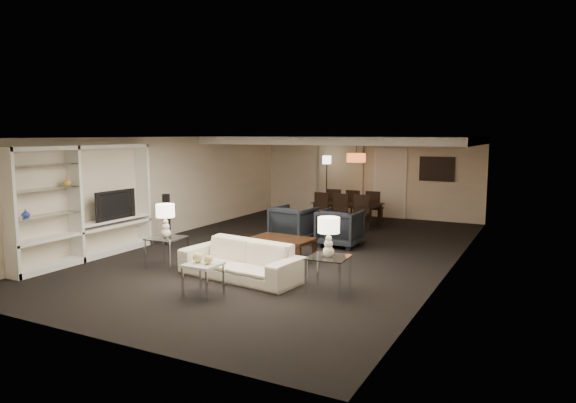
# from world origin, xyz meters

# --- Properties ---
(floor) EXTENTS (11.00, 11.00, 0.00)m
(floor) POSITION_xyz_m (0.00, 0.00, 0.00)
(floor) COLOR black
(floor) RESTS_ON ground
(ceiling) EXTENTS (7.00, 11.00, 0.02)m
(ceiling) POSITION_xyz_m (0.00, 0.00, 2.50)
(ceiling) COLOR silver
(ceiling) RESTS_ON ground
(wall_back) EXTENTS (7.00, 0.02, 2.50)m
(wall_back) POSITION_xyz_m (0.00, 5.50, 1.25)
(wall_back) COLOR beige
(wall_back) RESTS_ON ground
(wall_front) EXTENTS (7.00, 0.02, 2.50)m
(wall_front) POSITION_xyz_m (0.00, -5.50, 1.25)
(wall_front) COLOR beige
(wall_front) RESTS_ON ground
(wall_left) EXTENTS (0.02, 11.00, 2.50)m
(wall_left) POSITION_xyz_m (-3.50, 0.00, 1.25)
(wall_left) COLOR beige
(wall_left) RESTS_ON ground
(wall_right) EXTENTS (0.02, 11.00, 2.50)m
(wall_right) POSITION_xyz_m (3.50, 0.00, 1.25)
(wall_right) COLOR beige
(wall_right) RESTS_ON ground
(ceiling_soffit) EXTENTS (7.00, 4.00, 0.20)m
(ceiling_soffit) POSITION_xyz_m (0.00, 3.50, 2.40)
(ceiling_soffit) COLOR silver
(ceiling_soffit) RESTS_ON ceiling
(curtains) EXTENTS (1.50, 0.12, 2.40)m
(curtains) POSITION_xyz_m (-0.90, 5.42, 1.20)
(curtains) COLOR beige
(curtains) RESTS_ON wall_back
(door) EXTENTS (0.90, 0.05, 2.10)m
(door) POSITION_xyz_m (0.70, 5.47, 1.05)
(door) COLOR silver
(door) RESTS_ON wall_back
(painting) EXTENTS (0.95, 0.04, 0.65)m
(painting) POSITION_xyz_m (2.10, 5.46, 1.55)
(painting) COLOR #142D38
(painting) RESTS_ON wall_back
(media_unit) EXTENTS (0.38, 3.40, 2.35)m
(media_unit) POSITION_xyz_m (-3.31, -2.60, 1.18)
(media_unit) COLOR white
(media_unit) RESTS_ON wall_left
(pendant_light) EXTENTS (0.52, 0.52, 0.24)m
(pendant_light) POSITION_xyz_m (0.30, 3.50, 1.92)
(pendant_light) COLOR #D8591E
(pendant_light) RESTS_ON ceiling_soffit
(sofa) EXTENTS (2.39, 1.19, 0.67)m
(sofa) POSITION_xyz_m (0.26, -2.35, 0.33)
(sofa) COLOR beige
(sofa) RESTS_ON floor
(coffee_table) EXTENTS (1.31, 0.82, 0.45)m
(coffee_table) POSITION_xyz_m (0.26, -0.75, 0.23)
(coffee_table) COLOR black
(coffee_table) RESTS_ON floor
(armchair_left) EXTENTS (1.00, 1.03, 0.85)m
(armchair_left) POSITION_xyz_m (-0.34, 0.95, 0.43)
(armchair_left) COLOR black
(armchair_left) RESTS_ON floor
(armchair_right) EXTENTS (0.92, 0.95, 0.85)m
(armchair_right) POSITION_xyz_m (0.86, 0.95, 0.43)
(armchair_right) COLOR black
(armchair_right) RESTS_ON floor
(side_table_left) EXTENTS (0.67, 0.67, 0.59)m
(side_table_left) POSITION_xyz_m (-1.44, -2.35, 0.29)
(side_table_left) COLOR white
(side_table_left) RESTS_ON floor
(side_table_right) EXTENTS (0.67, 0.67, 0.59)m
(side_table_right) POSITION_xyz_m (1.96, -2.35, 0.29)
(side_table_right) COLOR white
(side_table_right) RESTS_ON floor
(table_lamp_left) EXTENTS (0.36, 0.36, 0.65)m
(table_lamp_left) POSITION_xyz_m (-1.44, -2.35, 0.91)
(table_lamp_left) COLOR white
(table_lamp_left) RESTS_ON side_table_left
(table_lamp_right) EXTENTS (0.39, 0.39, 0.65)m
(table_lamp_right) POSITION_xyz_m (1.96, -2.35, 0.91)
(table_lamp_right) COLOR white
(table_lamp_right) RESTS_ON side_table_right
(marble_table) EXTENTS (0.52, 0.52, 0.52)m
(marble_table) POSITION_xyz_m (0.26, -3.45, 0.26)
(marble_table) COLOR white
(marble_table) RESTS_ON floor
(gold_gourd_a) EXTENTS (0.17, 0.17, 0.17)m
(gold_gourd_a) POSITION_xyz_m (0.16, -3.45, 0.61)
(gold_gourd_a) COLOR #DBC874
(gold_gourd_a) RESTS_ON marble_table
(gold_gourd_b) EXTENTS (0.15, 0.15, 0.15)m
(gold_gourd_b) POSITION_xyz_m (0.36, -3.45, 0.60)
(gold_gourd_b) COLOR #E3C478
(gold_gourd_b) RESTS_ON marble_table
(television) EXTENTS (1.08, 0.14, 0.62)m
(television) POSITION_xyz_m (-3.28, -1.93, 1.06)
(television) COLOR black
(television) RESTS_ON media_unit
(vase_blue) EXTENTS (0.15, 0.15, 0.16)m
(vase_blue) POSITION_xyz_m (-3.31, -3.95, 1.14)
(vase_blue) COLOR #263AA5
(vase_blue) RESTS_ON media_unit
(vase_amber) EXTENTS (0.16, 0.16, 0.17)m
(vase_amber) POSITION_xyz_m (-3.31, -3.02, 1.64)
(vase_amber) COLOR gold
(vase_amber) RESTS_ON media_unit
(floor_speaker) EXTENTS (0.15, 0.15, 1.19)m
(floor_speaker) POSITION_xyz_m (-2.81, -0.73, 0.60)
(floor_speaker) COLOR black
(floor_speaker) RESTS_ON floor
(dining_table) EXTENTS (1.90, 1.15, 0.64)m
(dining_table) POSITION_xyz_m (0.03, 3.57, 0.32)
(dining_table) COLOR black
(dining_table) RESTS_ON floor
(chair_nl) EXTENTS (0.47, 0.47, 0.96)m
(chair_nl) POSITION_xyz_m (-0.57, 2.92, 0.48)
(chair_nl) COLOR black
(chair_nl) RESTS_ON floor
(chair_nm) EXTENTS (0.47, 0.47, 0.96)m
(chair_nm) POSITION_xyz_m (0.03, 2.92, 0.48)
(chair_nm) COLOR black
(chair_nm) RESTS_ON floor
(chair_nr) EXTENTS (0.50, 0.50, 0.96)m
(chair_nr) POSITION_xyz_m (0.63, 2.92, 0.48)
(chair_nr) COLOR black
(chair_nr) RESTS_ON floor
(chair_fl) EXTENTS (0.47, 0.47, 0.96)m
(chair_fl) POSITION_xyz_m (-0.57, 4.22, 0.48)
(chair_fl) COLOR black
(chair_fl) RESTS_ON floor
(chair_fm) EXTENTS (0.44, 0.44, 0.96)m
(chair_fm) POSITION_xyz_m (0.03, 4.22, 0.48)
(chair_fm) COLOR black
(chair_fm) RESTS_ON floor
(chair_fr) EXTENTS (0.44, 0.44, 0.96)m
(chair_fr) POSITION_xyz_m (0.63, 4.22, 0.48)
(chair_fr) COLOR black
(chair_fr) RESTS_ON floor
(floor_lamp) EXTENTS (0.36, 0.36, 1.90)m
(floor_lamp) POSITION_xyz_m (-1.15, 4.85, 0.95)
(floor_lamp) COLOR black
(floor_lamp) RESTS_ON floor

